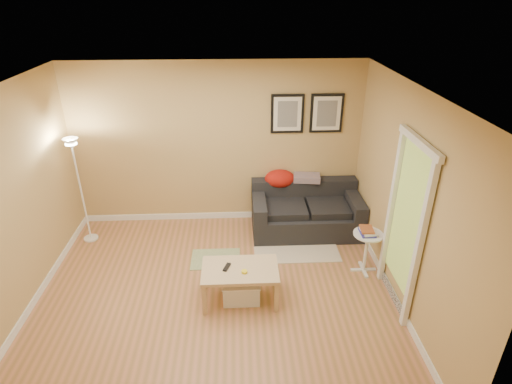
% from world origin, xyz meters
% --- Properties ---
extents(floor, '(4.50, 4.50, 0.00)m').
position_xyz_m(floor, '(0.00, 0.00, 0.00)').
color(floor, '#B6734E').
rests_on(floor, ground).
extents(ceiling, '(4.50, 4.50, 0.00)m').
position_xyz_m(ceiling, '(0.00, 0.00, 2.60)').
color(ceiling, white).
rests_on(ceiling, wall_back).
extents(wall_back, '(4.50, 0.00, 4.50)m').
position_xyz_m(wall_back, '(0.00, 2.00, 1.30)').
color(wall_back, tan).
rests_on(wall_back, ground).
extents(wall_front, '(4.50, 0.00, 4.50)m').
position_xyz_m(wall_front, '(0.00, -2.00, 1.30)').
color(wall_front, tan).
rests_on(wall_front, ground).
extents(wall_left, '(0.00, 4.00, 4.00)m').
position_xyz_m(wall_left, '(-2.25, 0.00, 1.30)').
color(wall_left, tan).
rests_on(wall_left, ground).
extents(wall_right, '(0.00, 4.00, 4.00)m').
position_xyz_m(wall_right, '(2.25, 0.00, 1.30)').
color(wall_right, tan).
rests_on(wall_right, ground).
extents(baseboard_back, '(4.50, 0.02, 0.10)m').
position_xyz_m(baseboard_back, '(0.00, 1.99, 0.05)').
color(baseboard_back, white).
rests_on(baseboard_back, ground).
extents(baseboard_left, '(0.02, 4.00, 0.10)m').
position_xyz_m(baseboard_left, '(-2.24, 0.00, 0.05)').
color(baseboard_left, white).
rests_on(baseboard_left, ground).
extents(baseboard_right, '(0.02, 4.00, 0.10)m').
position_xyz_m(baseboard_right, '(2.24, 0.00, 0.05)').
color(baseboard_right, white).
rests_on(baseboard_right, ground).
extents(sofa, '(1.70, 0.90, 0.75)m').
position_xyz_m(sofa, '(1.38, 1.53, 0.38)').
color(sofa, black).
rests_on(sofa, ground).
extents(red_throw, '(0.48, 0.36, 0.28)m').
position_xyz_m(red_throw, '(0.98, 1.87, 0.77)').
color(red_throw, red).
rests_on(red_throw, sofa).
extents(plaid_throw, '(0.45, 0.32, 0.10)m').
position_xyz_m(plaid_throw, '(1.41, 1.86, 0.78)').
color(plaid_throw, tan).
rests_on(plaid_throw, sofa).
extents(framed_print_left, '(0.50, 0.04, 0.60)m').
position_xyz_m(framed_print_left, '(1.08, 1.98, 1.80)').
color(framed_print_left, black).
rests_on(framed_print_left, wall_back).
extents(framed_print_right, '(0.50, 0.04, 0.60)m').
position_xyz_m(framed_print_right, '(1.68, 1.98, 1.80)').
color(framed_print_right, black).
rests_on(framed_print_right, wall_back).
extents(area_rug, '(1.25, 0.85, 0.01)m').
position_xyz_m(area_rug, '(1.15, 1.07, 0.01)').
color(area_rug, beige).
rests_on(area_rug, ground).
extents(green_runner, '(0.70, 0.50, 0.01)m').
position_xyz_m(green_runner, '(-0.04, 0.80, 0.01)').
color(green_runner, '#668C4C').
rests_on(green_runner, ground).
extents(coffee_table, '(0.98, 0.66, 0.46)m').
position_xyz_m(coffee_table, '(0.31, -0.05, 0.23)').
color(coffee_table, tan).
rests_on(coffee_table, ground).
extents(remote_control, '(0.10, 0.17, 0.02)m').
position_xyz_m(remote_control, '(0.15, -0.02, 0.47)').
color(remote_control, black).
rests_on(remote_control, coffee_table).
extents(tape_roll, '(0.07, 0.07, 0.03)m').
position_xyz_m(tape_roll, '(0.36, -0.13, 0.48)').
color(tape_roll, yellow).
rests_on(tape_roll, coffee_table).
extents(storage_bin, '(0.47, 0.34, 0.29)m').
position_xyz_m(storage_bin, '(0.32, -0.06, 0.14)').
color(storage_bin, white).
rests_on(storage_bin, ground).
extents(side_table, '(0.40, 0.40, 0.60)m').
position_xyz_m(side_table, '(2.02, 0.44, 0.30)').
color(side_table, white).
rests_on(side_table, ground).
extents(book_stack, '(0.24, 0.29, 0.08)m').
position_xyz_m(book_stack, '(2.00, 0.45, 0.64)').
color(book_stack, navy).
rests_on(book_stack, side_table).
extents(floor_lamp, '(0.21, 0.21, 1.66)m').
position_xyz_m(floor_lamp, '(-2.00, 1.44, 0.78)').
color(floor_lamp, white).
rests_on(floor_lamp, ground).
extents(doorway, '(0.12, 1.01, 2.13)m').
position_xyz_m(doorway, '(2.20, -0.15, 1.02)').
color(doorway, white).
rests_on(doorway, ground).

